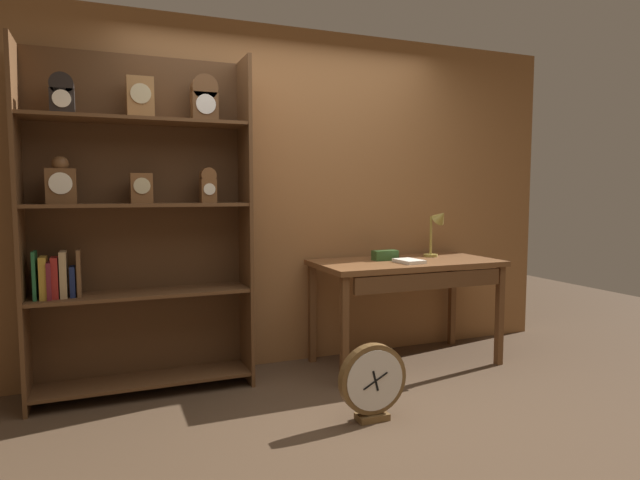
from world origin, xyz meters
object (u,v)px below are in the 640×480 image
at_px(bookshelf, 136,218).
at_px(round_clock_large, 373,382).
at_px(desk_lamp, 438,225).
at_px(toolbox_small, 385,255).
at_px(open_repair_manual, 409,261).
at_px(workbench, 408,272).

bearing_deg(bookshelf, round_clock_large, -38.70).
bearing_deg(desk_lamp, bookshelf, 179.07).
bearing_deg(bookshelf, desk_lamp, -0.93).
distance_m(toolbox_small, round_clock_large, 1.26).
bearing_deg(toolbox_small, desk_lamp, 2.94).
distance_m(bookshelf, toolbox_small, 1.85).
bearing_deg(open_repair_manual, workbench, 58.65).
distance_m(bookshelf, round_clock_large, 1.84).
relative_size(desk_lamp, open_repair_manual, 1.83).
relative_size(workbench, desk_lamp, 3.54).
xyz_separation_m(open_repair_manual, round_clock_large, (-0.68, -0.73, -0.59)).
bearing_deg(desk_lamp, open_repair_manual, -150.99).
relative_size(workbench, round_clock_large, 3.10).
relative_size(bookshelf, desk_lamp, 5.58).
relative_size(desk_lamp, round_clock_large, 0.88).
bearing_deg(round_clock_large, toolbox_small, 57.65).
height_order(bookshelf, round_clock_large, bookshelf).
distance_m(desk_lamp, round_clock_large, 1.68).
xyz_separation_m(desk_lamp, toolbox_small, (-0.50, -0.03, -0.22)).
xyz_separation_m(toolbox_small, open_repair_manual, (0.09, -0.20, -0.03)).
height_order(toolbox_small, round_clock_large, toolbox_small).
bearing_deg(workbench, bookshelf, 175.22).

